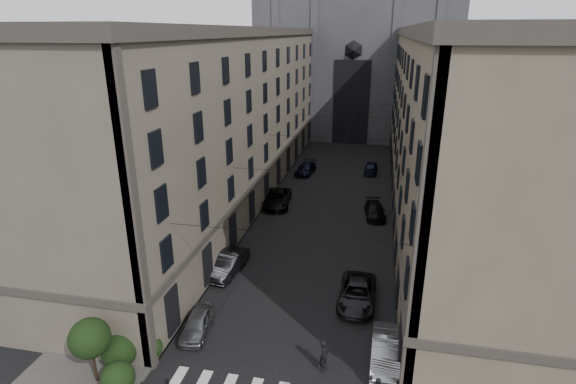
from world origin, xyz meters
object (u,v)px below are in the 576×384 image
Objects in this scene: car_left_midfar at (277,198)px; car_left_far at (306,169)px; pedestrian at (324,356)px; car_left_midnear at (228,264)px; car_right_midfar at (375,211)px; gothic_tower at (358,35)px; car_left_near at (197,323)px; car_right_midnear at (357,293)px; car_right_near at (386,351)px; car_right_far at (371,168)px.

car_left_midfar is 12.38m from car_left_far.
car_left_midnear is at bearing 46.78° from pedestrian.
car_right_midfar is at bearing -46.78° from car_left_far.
car_right_midfar is 23.80m from pedestrian.
car_left_midnear reaches higher than car_right_midfar.
gothic_tower is 11.64× the size of car_left_midnear.
car_right_midfar reaches higher than car_left_near.
car_left_midfar is 20.13m from car_right_midnear.
gothic_tower is 68.00m from car_right_near.
car_left_midnear is 15.38m from car_left_midfar.
car_left_near is at bearing -103.66° from car_right_far.
car_left_midnear is 18.17m from car_right_midfar.
car_left_far is 1.03× the size of car_right_midfar.
car_right_midfar is 1.11× the size of car_right_far.
car_left_midfar is 26.24m from car_right_near.
gothic_tower reaches higher than pedestrian.
car_left_midfar reaches higher than car_left_near.
car_left_near is at bearing -95.79° from car_left_midfar.
car_left_midfar is (0.03, 23.02, 0.14)m from car_left_near.
pedestrian is at bearing -87.67° from gothic_tower.
car_left_far is 1.15× the size of car_right_far.
gothic_tower is 12.17× the size of car_right_midfar.
car_right_far is 2.12× the size of pedestrian.
car_left_far is at bearing 78.97° from car_left_midfar.
car_left_midfar is at bearing 22.08° from pedestrian.
gothic_tower reaches higher than car_left_midnear.
pedestrian is at bearing -71.24° from car_left_far.
car_right_near is 1.11× the size of car_right_far.
gothic_tower reaches higher than car_right_midnear.
car_right_midnear is 1.16× the size of car_right_midfar.
car_left_midnear reaches higher than car_left_near.
car_left_far is 37.30m from car_right_near.
car_left_near is 0.82× the size of car_left_far.
gothic_tower is 46.81m from car_right_midfar.
car_right_far is (-2.00, 37.76, -0.05)m from car_right_near.
car_left_near is 35.37m from car_left_far.
car_right_far is (0.00, 31.90, -0.04)m from car_right_midnear.
car_left_near is at bearing 81.39° from pedestrian.
car_left_far is at bearing -98.64° from gothic_tower.
car_left_midnear is at bearing -135.90° from car_right_midfar.
gothic_tower is 10.48× the size of car_right_midnear.
car_right_near reaches higher than car_right_midnear.
gothic_tower is at bearing 99.79° from car_right_far.
car_right_midnear is 2.75× the size of pedestrian.
car_right_far is (8.73, 2.03, 0.02)m from car_left_far.
gothic_tower is 9.74× the size of car_left_midfar.
car_left_far is at bearing 107.43° from car_right_midnear.
car_left_far is (1.18, 35.35, 0.03)m from car_left_near.
car_right_midnear is at bearing -8.08° from pedestrian.
car_left_midfar is (-5.68, -42.15, -16.97)m from gothic_tower.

